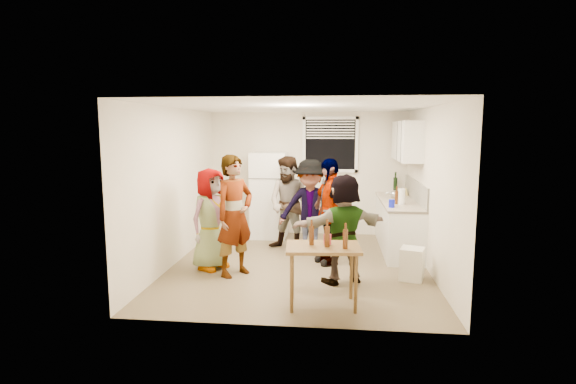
# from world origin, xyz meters

# --- Properties ---
(room) EXTENTS (4.00, 4.50, 2.50)m
(room) POSITION_xyz_m (0.00, 0.00, 0.00)
(room) COLOR silver
(room) RESTS_ON ground
(window) EXTENTS (1.12, 0.10, 1.06)m
(window) POSITION_xyz_m (0.45, 2.21, 1.85)
(window) COLOR white
(window) RESTS_ON room
(refrigerator) EXTENTS (0.70, 0.70, 1.70)m
(refrigerator) POSITION_xyz_m (-0.75, 1.88, 0.85)
(refrigerator) COLOR white
(refrigerator) RESTS_ON ground
(counter_lower) EXTENTS (0.60, 2.20, 0.86)m
(counter_lower) POSITION_xyz_m (1.70, 1.15, 0.43)
(counter_lower) COLOR white
(counter_lower) RESTS_ON ground
(countertop) EXTENTS (0.64, 2.22, 0.04)m
(countertop) POSITION_xyz_m (1.70, 1.15, 0.88)
(countertop) COLOR #BFAF99
(countertop) RESTS_ON counter_lower
(backsplash) EXTENTS (0.03, 2.20, 0.36)m
(backsplash) POSITION_xyz_m (1.99, 1.15, 1.08)
(backsplash) COLOR beige
(backsplash) RESTS_ON countertop
(upper_cabinets) EXTENTS (0.34, 1.60, 0.70)m
(upper_cabinets) POSITION_xyz_m (1.83, 1.35, 1.95)
(upper_cabinets) COLOR white
(upper_cabinets) RESTS_ON room
(kettle) EXTENTS (0.27, 0.25, 0.18)m
(kettle) POSITION_xyz_m (1.65, 1.43, 0.90)
(kettle) COLOR silver
(kettle) RESTS_ON countertop
(paper_towel) EXTENTS (0.12, 0.12, 0.26)m
(paper_towel) POSITION_xyz_m (1.68, 0.73, 0.90)
(paper_towel) COLOR white
(paper_towel) RESTS_ON countertop
(wine_bottle) EXTENTS (0.08, 0.08, 0.31)m
(wine_bottle) POSITION_xyz_m (1.75, 2.09, 0.90)
(wine_bottle) COLOR black
(wine_bottle) RESTS_ON countertop
(beer_bottle_counter) EXTENTS (0.06, 0.06, 0.22)m
(beer_bottle_counter) POSITION_xyz_m (1.60, 0.73, 0.90)
(beer_bottle_counter) COLOR #47230C
(beer_bottle_counter) RESTS_ON countertop
(blue_cup) EXTENTS (0.10, 0.10, 0.13)m
(blue_cup) POSITION_xyz_m (1.48, 0.39, 0.90)
(blue_cup) COLOR #1019D0
(blue_cup) RESTS_ON countertop
(picture_frame) EXTENTS (0.02, 0.16, 0.13)m
(picture_frame) POSITION_xyz_m (1.92, 1.80, 0.97)
(picture_frame) COLOR #D7B94F
(picture_frame) RESTS_ON countertop
(trash_bin) EXTENTS (0.40, 0.40, 0.47)m
(trash_bin) POSITION_xyz_m (1.68, -0.51, 0.25)
(trash_bin) COLOR silver
(trash_bin) RESTS_ON ground
(serving_table) EXTENTS (0.94, 0.67, 0.76)m
(serving_table) POSITION_xyz_m (0.42, -1.61, 0.00)
(serving_table) COLOR brown
(serving_table) RESTS_ON ground
(beer_bottle_table) EXTENTS (0.06, 0.06, 0.25)m
(beer_bottle_table) POSITION_xyz_m (0.47, -1.63, 0.76)
(beer_bottle_table) COLOR #47230C
(beer_bottle_table) RESTS_ON serving_table
(red_cup) EXTENTS (0.10, 0.10, 0.13)m
(red_cup) POSITION_xyz_m (0.47, -1.52, 0.76)
(red_cup) COLOR #BC2239
(red_cup) RESTS_ON serving_table
(guest_grey) EXTENTS (1.74, 1.47, 0.50)m
(guest_grey) POSITION_xyz_m (-1.34, -0.29, 0.00)
(guest_grey) COLOR #9A9A9A
(guest_grey) RESTS_ON ground
(guest_stripe) EXTENTS (1.82, 1.62, 0.43)m
(guest_stripe) POSITION_xyz_m (-0.91, -0.56, 0.00)
(guest_stripe) COLOR #141933
(guest_stripe) RESTS_ON ground
(guest_back_left) EXTENTS (1.35, 1.87, 0.64)m
(guest_back_left) POSITION_xyz_m (-0.24, 0.91, 0.00)
(guest_back_left) COLOR #523121
(guest_back_left) RESTS_ON ground
(guest_back_right) EXTENTS (1.07, 1.66, 0.61)m
(guest_back_right) POSITION_xyz_m (0.14, 0.66, 0.00)
(guest_back_right) COLOR #44454A
(guest_back_right) RESTS_ON ground
(guest_black) EXTENTS (1.97, 1.66, 0.42)m
(guest_black) POSITION_xyz_m (0.47, 0.18, 0.00)
(guest_black) COLOR black
(guest_black) RESTS_ON ground
(guest_orange) EXTENTS (2.00, 2.05, 0.46)m
(guest_orange) POSITION_xyz_m (0.69, -0.71, 0.00)
(guest_orange) COLOR #E79C4C
(guest_orange) RESTS_ON ground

